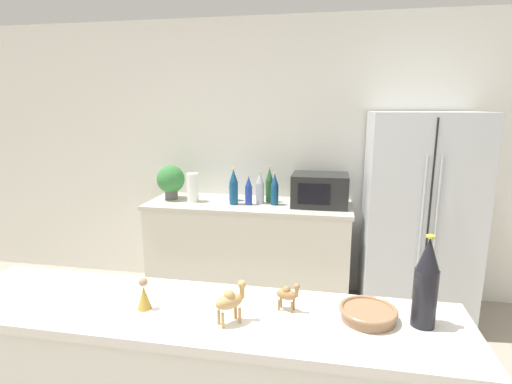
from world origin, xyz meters
The scene contains 17 objects.
wall_back centered at (0.00, 2.73, 1.27)m, with size 8.00×0.06×2.55m.
back_counter centered at (-0.30, 2.40, 0.45)m, with size 1.83×0.63×0.91m.
refrigerator centered at (1.14, 2.33, 0.86)m, with size 0.85×0.72×1.72m.
potted_plant centered at (-1.04, 2.41, 1.09)m, with size 0.26×0.26×0.32m.
paper_towel_roll centered at (-0.81, 2.36, 1.04)m, with size 0.10×0.10×0.26m.
microwave centered at (0.33, 2.42, 1.05)m, with size 0.48×0.37×0.28m.
back_bottle_0 centered at (-0.45, 2.47, 1.02)m, with size 0.08×0.08×0.23m.
back_bottle_1 centered at (-0.28, 2.34, 1.03)m, with size 0.06×0.06×0.26m.
back_bottle_2 centered at (-0.12, 2.47, 1.06)m, with size 0.07×0.07×0.32m.
back_bottle_3 centered at (-0.41, 2.33, 1.06)m, with size 0.08×0.08×0.32m.
back_bottle_4 centered at (-0.06, 2.38, 1.04)m, with size 0.07×0.07×0.29m.
back_bottle_5 centered at (-0.19, 2.40, 1.05)m, with size 0.07×0.07×0.29m.
wine_bottle centered at (0.76, 0.35, 1.16)m, with size 0.08×0.08×0.33m.
fruit_bowl centered at (0.57, 0.35, 1.03)m, with size 0.21×0.21×0.05m.
camel_figurine centered at (0.28, 0.36, 1.07)m, with size 0.09×0.06×0.12m.
camel_figurine_second centered at (0.09, 0.23, 1.09)m, with size 0.11×0.11×0.15m.
wise_man_figurine_crimson centered at (-0.26, 0.27, 1.06)m, with size 0.05×0.05×0.13m.
Camera 1 is at (0.42, -1.02, 1.76)m, focal length 28.00 mm.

